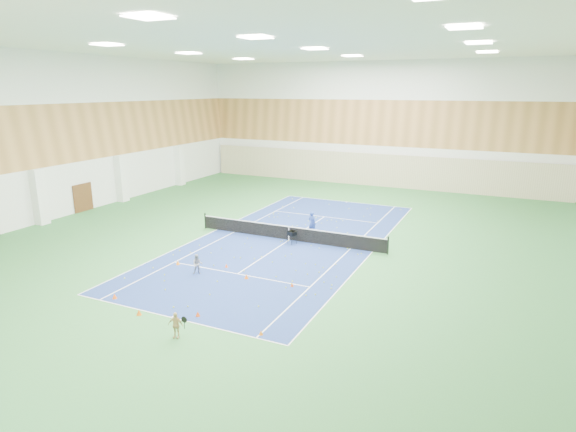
% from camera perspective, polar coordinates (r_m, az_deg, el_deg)
% --- Properties ---
extents(ground, '(40.00, 40.00, 0.00)m').
position_cam_1_polar(ground, '(30.90, 0.10, -2.89)').
color(ground, '#2F6F36').
rests_on(ground, ground).
extents(room_shell, '(36.00, 40.00, 12.00)m').
position_cam_1_polar(room_shell, '(29.62, 0.11, 8.23)').
color(room_shell, white).
rests_on(room_shell, ground).
extents(wood_cladding, '(36.00, 40.00, 8.00)m').
position_cam_1_polar(wood_cladding, '(29.45, 0.11, 12.10)').
color(wood_cladding, '#B67E43').
rests_on(wood_cladding, room_shell).
extents(ceiling_light_grid, '(21.40, 25.40, 0.06)m').
position_cam_1_polar(ceiling_light_grid, '(29.52, 0.11, 19.72)').
color(ceiling_light_grid, white).
rests_on(ceiling_light_grid, room_shell).
extents(court_surface, '(10.97, 23.77, 0.01)m').
position_cam_1_polar(court_surface, '(30.89, 0.10, -2.88)').
color(court_surface, navy).
rests_on(court_surface, ground).
extents(tennis_balls_scatter, '(10.57, 22.77, 0.07)m').
position_cam_1_polar(tennis_balls_scatter, '(30.88, 0.10, -2.81)').
color(tennis_balls_scatter, '#BED624').
rests_on(tennis_balls_scatter, ground).
extents(tennis_net, '(12.80, 0.10, 1.10)m').
position_cam_1_polar(tennis_net, '(30.73, 0.10, -1.91)').
color(tennis_net, black).
rests_on(tennis_net, ground).
extents(back_curtain, '(35.40, 0.16, 3.20)m').
position_cam_1_polar(back_curtain, '(48.69, 9.99, 5.42)').
color(back_curtain, '#C6B793').
rests_on(back_curtain, ground).
extents(door_left_b, '(0.08, 1.80, 2.20)m').
position_cam_1_polar(door_left_b, '(41.23, -23.13, 2.02)').
color(door_left_b, '#593319').
rests_on(door_left_b, ground).
extents(coach, '(0.66, 0.54, 1.58)m').
position_cam_1_polar(coach, '(31.89, 2.87, -0.86)').
color(coach, navy).
rests_on(coach, ground).
extents(child_court, '(0.66, 0.61, 1.08)m').
position_cam_1_polar(child_court, '(25.71, -10.68, -5.63)').
color(child_court, '#94939B').
rests_on(child_court, ground).
extents(child_apron, '(0.67, 0.37, 1.07)m').
position_cam_1_polar(child_apron, '(19.66, -13.17, -12.47)').
color(child_apron, tan).
rests_on(child_apron, ground).
extents(ball_cart, '(0.64, 0.64, 0.85)m').
position_cam_1_polar(ball_cart, '(30.05, 0.46, -2.55)').
color(ball_cart, black).
rests_on(ball_cart, ground).
extents(cone_svc_a, '(0.23, 0.23, 0.25)m').
position_cam_1_polar(cone_svc_a, '(27.36, -12.92, -5.40)').
color(cone_svc_a, orange).
rests_on(cone_svc_a, ground).
extents(cone_svc_b, '(0.19, 0.19, 0.20)m').
position_cam_1_polar(cone_svc_b, '(26.52, -7.32, -5.85)').
color(cone_svc_b, '#D5420B').
rests_on(cone_svc_b, ground).
extents(cone_svc_c, '(0.23, 0.23, 0.25)m').
position_cam_1_polar(cone_svc_c, '(24.89, -4.96, -7.15)').
color(cone_svc_c, '#F4590C').
rests_on(cone_svc_c, ground).
extents(cone_svc_d, '(0.18, 0.18, 0.20)m').
position_cam_1_polar(cone_svc_d, '(23.87, 0.49, -8.15)').
color(cone_svc_d, '#E0470B').
rests_on(cone_svc_d, ground).
extents(cone_base_a, '(0.23, 0.23, 0.25)m').
position_cam_1_polar(cone_base_a, '(23.97, -19.87, -8.93)').
color(cone_base_a, '#FF550D').
rests_on(cone_base_a, ground).
extents(cone_base_b, '(0.22, 0.22, 0.25)m').
position_cam_1_polar(cone_base_b, '(22.03, -17.25, -10.85)').
color(cone_base_b, '#FF660D').
rests_on(cone_base_b, ground).
extents(cone_base_c, '(0.21, 0.21, 0.23)m').
position_cam_1_polar(cone_base_c, '(21.33, -10.65, -11.33)').
color(cone_base_c, '#FB4A0D').
rests_on(cone_base_c, ground).
extents(cone_base_d, '(0.17, 0.17, 0.19)m').
position_cam_1_polar(cone_base_d, '(19.58, -3.22, -13.64)').
color(cone_base_d, orange).
rests_on(cone_base_d, ground).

